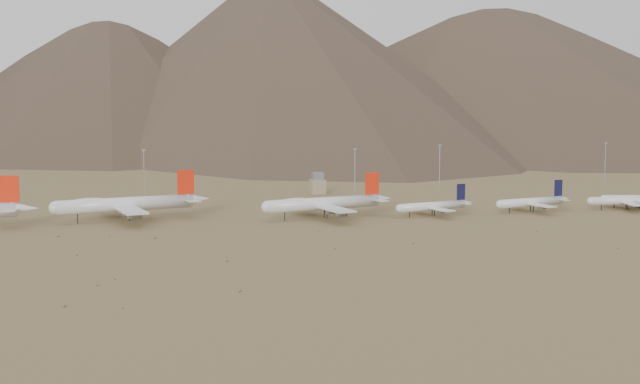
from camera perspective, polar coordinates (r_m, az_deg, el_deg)
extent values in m
plane|color=olive|center=(377.91, -0.48, -2.31)|extent=(3000.00, 3000.00, 0.00)
cone|color=silver|center=(398.41, -18.34, -1.01)|extent=(11.81, 7.00, 5.81)
cube|color=silver|center=(399.42, -19.05, -0.99)|extent=(7.96, 22.24, 0.39)
cube|color=red|center=(398.72, -19.27, 0.19)|extent=(8.14, 1.46, 11.45)
cylinder|color=silver|center=(407.46, -12.34, -0.76)|extent=(60.68, 18.79, 6.27)
sphere|color=silver|center=(401.91, -16.56, -0.98)|extent=(6.15, 6.15, 6.15)
cone|color=silver|center=(416.17, -7.77, -0.45)|extent=(11.86, 7.80, 5.65)
cube|color=silver|center=(407.32, -12.50, -0.90)|extent=(21.10, 56.45, 0.78)
cube|color=silver|center=(414.74, -8.41, -0.47)|extent=(9.75, 21.82, 0.38)
cube|color=red|center=(413.49, -8.59, 0.64)|extent=(7.84, 2.20, 11.13)
cylinder|color=black|center=(404.04, -15.26, -1.66)|extent=(0.40, 0.40, 4.25)
cylinder|color=black|center=(409.94, -12.20, -1.46)|extent=(0.51, 0.51, 4.25)
cylinder|color=black|center=(406.91, -12.10, -1.51)|extent=(0.51, 0.51, 4.25)
ellipsoid|color=silver|center=(404.08, -14.52, -0.63)|extent=(19.98, 8.65, 3.76)
cylinder|color=slate|center=(418.29, -12.83, -0.93)|extent=(6.53, 4.03, 2.82)
cylinder|color=slate|center=(396.76, -12.14, -1.32)|extent=(6.53, 4.03, 2.82)
cylinder|color=slate|center=(428.01, -13.12, -0.77)|extent=(6.53, 4.03, 2.82)
cylinder|color=slate|center=(387.09, -11.80, -1.50)|extent=(6.53, 4.03, 2.82)
cylinder|color=silver|center=(405.36, 0.22, -0.74)|extent=(55.31, 18.49, 5.74)
sphere|color=silver|center=(393.72, -3.39, -0.97)|extent=(5.62, 5.62, 5.62)
cone|color=silver|center=(420.14, 4.01, -0.43)|extent=(10.92, 7.35, 5.16)
cube|color=silver|center=(404.98, 0.08, -0.87)|extent=(20.48, 51.55, 0.72)
cube|color=silver|center=(417.90, 3.48, -0.45)|extent=(9.36, 19.97, 0.34)
cube|color=red|center=(416.51, 3.36, 0.55)|extent=(7.14, 2.18, 10.18)
cylinder|color=black|center=(397.70, -2.28, -1.58)|extent=(0.37, 0.37, 3.89)
cylinder|color=black|center=(407.77, 0.27, -1.38)|extent=(0.46, 0.46, 3.89)
cylinder|color=black|center=(405.24, 0.45, -1.43)|extent=(0.46, 0.46, 3.89)
ellipsoid|color=silver|center=(398.91, -1.63, -0.63)|extent=(18.27, 8.32, 3.44)
cylinder|color=slate|center=(414.20, -0.55, -0.90)|extent=(6.00, 3.80, 2.58)
cylinder|color=slate|center=(396.18, 0.74, -1.24)|extent=(6.00, 3.80, 2.58)
cylinder|color=slate|center=(422.38, -1.10, -0.75)|extent=(6.00, 3.80, 2.58)
cylinder|color=slate|center=(388.15, 1.36, -1.41)|extent=(6.00, 3.80, 2.58)
cylinder|color=silver|center=(416.27, 7.19, -0.90)|extent=(35.45, 12.78, 3.87)
sphere|color=silver|center=(406.38, 5.13, -1.05)|extent=(3.79, 3.79, 3.79)
cone|color=silver|center=(427.93, 9.38, -0.69)|extent=(7.09, 5.00, 3.48)
cube|color=silver|center=(415.94, 7.11, -0.98)|extent=(13.26, 30.99, 0.48)
cube|color=silver|center=(426.21, 9.07, -0.70)|extent=(6.05, 12.04, 0.23)
cube|color=#111234|center=(425.14, 9.01, 0.01)|extent=(4.57, 1.51, 7.64)
cylinder|color=black|center=(409.73, 5.75, -1.46)|extent=(0.41, 0.41, 2.65)
cylinder|color=black|center=(417.90, 7.19, -1.32)|extent=(0.51, 0.51, 2.65)
cylinder|color=black|center=(416.33, 7.34, -1.35)|extent=(0.51, 0.51, 2.65)
cylinder|color=slate|center=(423.04, 6.44, -0.98)|extent=(3.89, 2.59, 1.74)
cylinder|color=slate|center=(409.16, 7.79, -1.25)|extent=(3.89, 2.59, 1.74)
cylinder|color=silver|center=(438.05, 13.34, -0.63)|extent=(36.89, 13.07, 4.02)
sphere|color=silver|center=(426.24, 11.46, -0.78)|extent=(3.94, 3.94, 3.94)
cone|color=silver|center=(451.78, 15.34, -0.43)|extent=(7.36, 5.16, 3.62)
cube|color=silver|center=(437.64, 13.27, -0.71)|extent=(13.60, 32.24, 0.50)
cube|color=silver|center=(449.77, 15.06, -0.44)|extent=(6.22, 12.52, 0.24)
cube|color=#111234|center=(448.64, 15.01, 0.26)|extent=(4.76, 1.54, 7.94)
cylinder|color=black|center=(430.17, 12.02, -1.18)|extent=(0.42, 0.42, 2.75)
cylinder|color=black|center=(439.71, 13.32, -1.05)|extent=(0.53, 0.53, 2.75)
cylinder|color=black|center=(438.21, 13.49, -1.08)|extent=(0.53, 0.53, 2.75)
cylinder|color=slate|center=(444.48, 12.52, -0.71)|extent=(4.04, 2.67, 1.81)
cylinder|color=slate|center=(431.14, 14.03, -0.97)|extent=(4.04, 2.67, 1.81)
cylinder|color=silver|center=(458.54, 18.99, -0.52)|extent=(35.68, 8.32, 3.85)
sphere|color=silver|center=(451.39, 16.95, -0.55)|extent=(3.77, 3.77, 3.77)
cube|color=silver|center=(458.31, 18.91, -0.59)|extent=(9.49, 30.89, 0.48)
cylinder|color=black|center=(453.87, 17.56, -0.95)|extent=(0.41, 0.41, 2.64)
cylinder|color=black|center=(460.10, 19.01, -0.90)|extent=(0.51, 0.51, 2.64)
cylinder|color=black|center=(458.37, 19.11, -0.93)|extent=(0.51, 0.51, 2.64)
cylinder|color=slate|center=(466.11, 18.47, -0.58)|extent=(3.74, 2.17, 1.73)
cylinder|color=slate|center=(450.78, 19.36, -0.85)|extent=(3.74, 2.17, 1.73)
cylinder|color=silver|center=(468.39, 19.75, -0.42)|extent=(34.27, 13.22, 3.76)
sphere|color=silver|center=(463.69, 17.70, -0.41)|extent=(3.68, 3.68, 3.68)
cube|color=silver|center=(468.26, 19.67, -0.49)|extent=(13.55, 30.02, 0.47)
cylinder|color=black|center=(465.42, 18.31, -0.80)|extent=(0.40, 0.40, 2.57)
cylinder|color=black|center=(469.86, 19.78, -0.79)|extent=(0.49, 0.49, 2.57)
cylinder|color=slate|center=(476.27, 19.38, -0.48)|extent=(3.79, 2.58, 1.69)
cube|color=gray|center=(500.00, -0.14, 0.34)|extent=(8.00, 8.00, 8.00)
cube|color=slate|center=(499.38, -0.14, 1.02)|extent=(6.00, 6.00, 4.00)
cylinder|color=gray|center=(498.74, -11.19, 1.18)|extent=(0.50, 0.50, 25.00)
cube|color=gray|center=(497.72, -11.22, 2.65)|extent=(2.00, 0.60, 0.80)
cylinder|color=gray|center=(498.74, 2.25, 1.30)|extent=(0.50, 0.50, 25.00)
cube|color=gray|center=(497.72, 2.25, 2.77)|extent=(2.00, 0.60, 0.80)
cylinder|color=gray|center=(536.46, 7.66, 1.62)|extent=(0.50, 0.50, 25.00)
cube|color=gray|center=(535.52, 7.68, 2.98)|extent=(2.00, 0.60, 0.80)
cylinder|color=gray|center=(582.49, 17.78, 1.75)|extent=(0.50, 0.50, 25.00)
cube|color=gray|center=(581.62, 17.83, 3.01)|extent=(2.00, 0.60, 0.80)
ellipsoid|color=olive|center=(340.57, 5.98, -3.27)|extent=(0.82, 0.82, 0.69)
ellipsoid|color=olive|center=(346.59, 18.53, -3.42)|extent=(0.69, 0.69, 0.53)
ellipsoid|color=olive|center=(252.03, -16.04, -7.02)|extent=(0.86, 0.86, 0.59)
ellipsoid|color=olive|center=(327.10, -15.29, -3.89)|extent=(0.76, 0.76, 0.63)
ellipsoid|color=olive|center=(357.28, -10.53, -2.87)|extent=(0.97, 0.97, 0.83)
ellipsoid|color=olive|center=(306.40, -5.96, -4.38)|extent=(0.89, 0.89, 0.70)
ellipsoid|color=olive|center=(246.36, -12.53, -7.26)|extent=(0.59, 0.59, 0.30)
ellipsoid|color=olive|center=(366.52, -13.33, -2.73)|extent=(0.62, 0.62, 0.41)
ellipsoid|color=olive|center=(369.64, -16.41, -2.71)|extent=(0.99, 0.99, 0.85)
ellipsoid|color=olive|center=(367.55, -0.03, -2.53)|extent=(0.54, 0.54, 0.45)
ellipsoid|color=olive|center=(283.11, -12.99, -5.45)|extent=(0.59, 0.59, 0.44)
ellipsoid|color=olive|center=(261.15, -5.15, -6.30)|extent=(0.91, 0.91, 0.63)
ellipsoid|color=olive|center=(276.27, -14.04, -5.78)|extent=(0.79, 0.79, 0.40)
ellipsoid|color=olive|center=(377.85, 13.70, -2.46)|extent=(0.76, 0.76, 0.46)
ellipsoid|color=olive|center=(328.27, 0.95, -3.63)|extent=(0.76, 0.76, 0.41)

